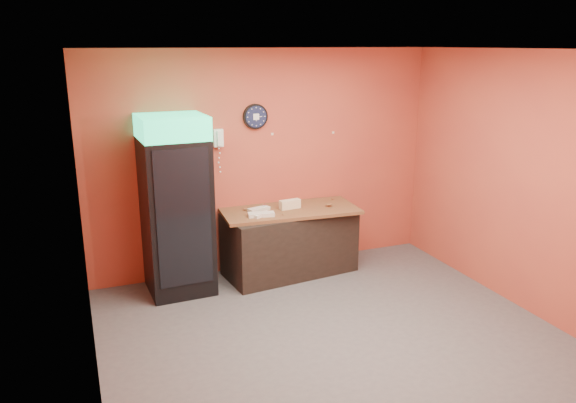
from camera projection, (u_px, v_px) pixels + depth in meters
name	position (u px, v px, depth m)	size (l,w,h in m)	color
floor	(331.00, 334.00, 5.71)	(4.50, 4.50, 0.00)	#47474C
back_wall	(265.00, 162.00, 7.12)	(4.50, 0.02, 2.80)	#B84C34
left_wall	(83.00, 229.00, 4.54)	(0.02, 4.00, 2.80)	#B84C34
right_wall	(520.00, 181.00, 6.12)	(0.02, 4.00, 2.80)	#B84C34
ceiling	(338.00, 49.00, 4.95)	(4.50, 4.00, 0.02)	white
beverage_cooler	(177.00, 209.00, 6.44)	(0.76, 0.77, 2.09)	black
prep_counter	(290.00, 243.00, 7.13)	(1.63, 0.72, 0.81)	black
wall_clock	(255.00, 116.00, 6.89)	(0.31, 0.06, 0.31)	black
wall_phone	(218.00, 138.00, 6.76)	(0.12, 0.10, 0.21)	white
butcher_paper	(290.00, 210.00, 7.02)	(1.70, 0.77, 0.04)	brown
sub_roll_stack	(290.00, 204.00, 7.01)	(0.27, 0.12, 0.11)	#F6EABF
wrapped_sandwich_left	(262.00, 215.00, 6.72)	(0.25, 0.10, 0.04)	silver
wrapped_sandwich_mid	(261.00, 214.00, 6.71)	(0.31, 0.12, 0.04)	silver
wrapped_sandwich_right	(259.00, 209.00, 6.93)	(0.28, 0.11, 0.04)	silver
kitchen_tool	(264.00, 207.00, 6.99)	(0.06, 0.06, 0.06)	silver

